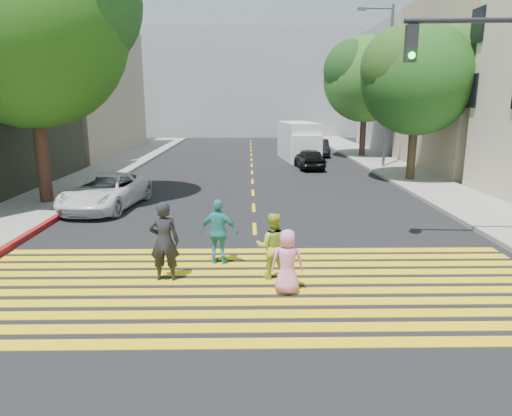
{
  "coord_description": "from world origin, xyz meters",
  "views": [
    {
      "loc": [
        -0.17,
        -8.26,
        4.04
      ],
      "look_at": [
        0.0,
        3.0,
        1.4
      ],
      "focal_mm": 32.0,
      "sensor_mm": 36.0,
      "label": 1
    }
  ],
  "objects_px": {
    "tree_left": "(31,19)",
    "pedestrian_extra": "(219,232)",
    "pedestrian_child": "(287,262)",
    "pedestrian_woman": "(272,246)",
    "white_sedan": "(106,191)",
    "silver_car": "(294,144)",
    "dark_car_near": "(310,159)",
    "dark_car_parked": "(319,148)",
    "pedestrian_man": "(164,241)",
    "tree_right_far": "(367,75)",
    "tree_right_near": "(419,73)",
    "white_van": "(299,142)"
  },
  "relations": [
    {
      "from": "tree_left",
      "to": "pedestrian_extra",
      "type": "xyz_separation_m",
      "value": [
        7.22,
        -6.93,
        -6.12
      ]
    },
    {
      "from": "tree_left",
      "to": "pedestrian_child",
      "type": "bearing_deg",
      "value": -44.91
    },
    {
      "from": "pedestrian_woman",
      "to": "white_sedan",
      "type": "distance_m",
      "value": 9.43
    },
    {
      "from": "pedestrian_child",
      "to": "silver_car",
      "type": "distance_m",
      "value": 28.31
    },
    {
      "from": "pedestrian_child",
      "to": "white_sedan",
      "type": "distance_m",
      "value": 10.27
    },
    {
      "from": "white_sedan",
      "to": "dark_car_near",
      "type": "relative_size",
      "value": 1.29
    },
    {
      "from": "pedestrian_child",
      "to": "silver_car",
      "type": "height_order",
      "value": "pedestrian_child"
    },
    {
      "from": "tree_left",
      "to": "dark_car_parked",
      "type": "distance_m",
      "value": 22.08
    },
    {
      "from": "pedestrian_man",
      "to": "silver_car",
      "type": "distance_m",
      "value": 27.97
    },
    {
      "from": "tree_right_far",
      "to": "pedestrian_extra",
      "type": "bearing_deg",
      "value": -112.15
    },
    {
      "from": "pedestrian_child",
      "to": "white_sedan",
      "type": "height_order",
      "value": "pedestrian_child"
    },
    {
      "from": "tree_right_far",
      "to": "pedestrian_man",
      "type": "height_order",
      "value": "tree_right_far"
    },
    {
      "from": "pedestrian_child",
      "to": "pedestrian_extra",
      "type": "bearing_deg",
      "value": -44.49
    },
    {
      "from": "pedestrian_woman",
      "to": "dark_car_parked",
      "type": "xyz_separation_m",
      "value": [
        4.79,
        24.36,
        -0.16
      ]
    },
    {
      "from": "tree_right_near",
      "to": "dark_car_parked",
      "type": "distance_m",
      "value": 12.63
    },
    {
      "from": "pedestrian_man",
      "to": "dark_car_parked",
      "type": "distance_m",
      "value": 25.5
    },
    {
      "from": "tree_left",
      "to": "white_sedan",
      "type": "distance_m",
      "value": 6.8
    },
    {
      "from": "white_sedan",
      "to": "dark_car_parked",
      "type": "xyz_separation_m",
      "value": [
        10.84,
        17.12,
        -0.04
      ]
    },
    {
      "from": "tree_right_near",
      "to": "white_van",
      "type": "distance_m",
      "value": 11.03
    },
    {
      "from": "pedestrian_woman",
      "to": "silver_car",
      "type": "height_order",
      "value": "pedestrian_woman"
    },
    {
      "from": "white_sedan",
      "to": "dark_car_parked",
      "type": "relative_size",
      "value": 1.26
    },
    {
      "from": "pedestrian_woman",
      "to": "white_van",
      "type": "distance_m",
      "value": 22.28
    },
    {
      "from": "pedestrian_man",
      "to": "silver_car",
      "type": "bearing_deg",
      "value": -101.4
    },
    {
      "from": "pedestrian_child",
      "to": "dark_car_near",
      "type": "xyz_separation_m",
      "value": [
        2.89,
        18.53,
        -0.08
      ]
    },
    {
      "from": "pedestrian_child",
      "to": "white_van",
      "type": "xyz_separation_m",
      "value": [
        2.72,
        22.92,
        0.53
      ]
    },
    {
      "from": "silver_car",
      "to": "dark_car_parked",
      "type": "relative_size",
      "value": 1.12
    },
    {
      "from": "tree_left",
      "to": "dark_car_parked",
      "type": "relative_size",
      "value": 2.74
    },
    {
      "from": "dark_car_parked",
      "to": "tree_left",
      "type": "bearing_deg",
      "value": -124.9
    },
    {
      "from": "pedestrian_child",
      "to": "dark_car_near",
      "type": "bearing_deg",
      "value": -94.06
    },
    {
      "from": "tree_right_near",
      "to": "pedestrian_extra",
      "type": "xyz_separation_m",
      "value": [
        -9.12,
        -12.09,
        -4.56
      ]
    },
    {
      "from": "tree_right_far",
      "to": "dark_car_parked",
      "type": "distance_m",
      "value": 6.14
    },
    {
      "from": "pedestrian_woman",
      "to": "white_sedan",
      "type": "relative_size",
      "value": 0.33
    },
    {
      "from": "pedestrian_child",
      "to": "white_sedan",
      "type": "xyz_separation_m",
      "value": [
        -6.32,
        8.09,
        -0.04
      ]
    },
    {
      "from": "tree_right_near",
      "to": "pedestrian_woman",
      "type": "xyz_separation_m",
      "value": [
        -7.83,
        -13.07,
        -4.61
      ]
    },
    {
      "from": "tree_left",
      "to": "dark_car_near",
      "type": "xyz_separation_m",
      "value": [
        11.68,
        9.77,
        -6.33
      ]
    },
    {
      "from": "tree_left",
      "to": "dark_car_parked",
      "type": "xyz_separation_m",
      "value": [
        13.3,
        16.45,
        -6.34
      ]
    },
    {
      "from": "tree_right_far",
      "to": "dark_car_parked",
      "type": "relative_size",
      "value": 2.3
    },
    {
      "from": "pedestrian_man",
      "to": "dark_car_parked",
      "type": "bearing_deg",
      "value": -106.39
    },
    {
      "from": "tree_left",
      "to": "pedestrian_man",
      "type": "distance_m",
      "value": 11.7
    },
    {
      "from": "tree_left",
      "to": "silver_car",
      "type": "bearing_deg",
      "value": 59.04
    },
    {
      "from": "white_sedan",
      "to": "white_van",
      "type": "bearing_deg",
      "value": 66.53
    },
    {
      "from": "pedestrian_child",
      "to": "dark_car_near",
      "type": "distance_m",
      "value": 18.76
    },
    {
      "from": "tree_right_far",
      "to": "pedestrian_man",
      "type": "distance_m",
      "value": 26.15
    },
    {
      "from": "pedestrian_woman",
      "to": "dark_car_near",
      "type": "relative_size",
      "value": 0.42
    },
    {
      "from": "pedestrian_woman",
      "to": "dark_car_parked",
      "type": "distance_m",
      "value": 24.83
    },
    {
      "from": "white_sedan",
      "to": "silver_car",
      "type": "xyz_separation_m",
      "value": [
        9.17,
        20.08,
        -0.05
      ]
    },
    {
      "from": "tree_right_near",
      "to": "dark_car_near",
      "type": "relative_size",
      "value": 2.16
    },
    {
      "from": "white_sedan",
      "to": "pedestrian_woman",
      "type": "bearing_deg",
      "value": -42.23
    },
    {
      "from": "pedestrian_woman",
      "to": "dark_car_parked",
      "type": "height_order",
      "value": "pedestrian_woman"
    },
    {
      "from": "pedestrian_woman",
      "to": "white_sedan",
      "type": "bearing_deg",
      "value": -47.71
    }
  ]
}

